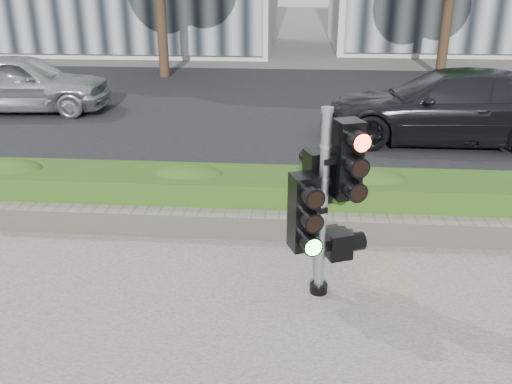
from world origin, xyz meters
TOP-DOWN VIEW (x-y plane):
  - ground at (0.00, 0.00)m, footprint 120.00×120.00m
  - road at (0.00, 10.00)m, footprint 60.00×13.00m
  - curb at (0.00, 3.15)m, footprint 60.00×0.25m
  - stone_wall at (0.00, 1.90)m, footprint 12.00×0.32m
  - hedge at (0.00, 2.55)m, footprint 12.00×1.00m
  - traffic_signal at (0.73, 0.54)m, footprint 0.80×0.71m
  - car_silver at (-6.98, 8.89)m, footprint 4.73×2.28m
  - car_dark at (3.65, 6.98)m, footprint 5.48×2.40m

SIDE VIEW (x-z plane):
  - ground at x=0.00m, z-range 0.00..0.00m
  - road at x=0.00m, z-range 0.00..0.02m
  - curb at x=0.00m, z-range 0.00..0.12m
  - stone_wall at x=0.00m, z-range 0.03..0.37m
  - hedge at x=0.00m, z-range 0.03..0.71m
  - car_silver at x=-6.98m, z-range 0.02..1.58m
  - car_dark at x=3.65m, z-range 0.02..1.59m
  - traffic_signal at x=0.73m, z-range 0.15..2.34m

